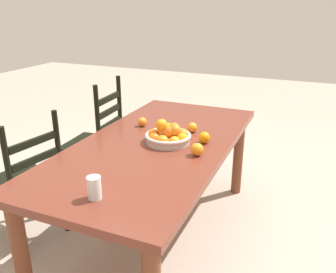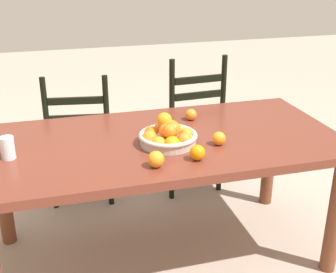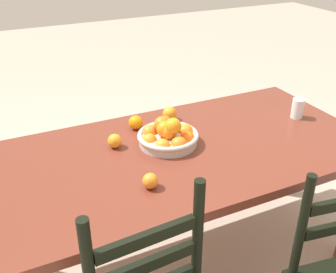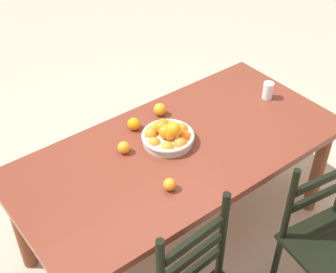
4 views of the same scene
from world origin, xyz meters
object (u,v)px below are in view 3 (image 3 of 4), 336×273
dining_table (179,167)px  drinking_glass (298,108)px  orange_loose_0 (170,114)px  orange_loose_1 (150,181)px  orange_loose_3 (136,122)px  orange_loose_2 (115,141)px  fruit_bowl (168,135)px

dining_table → drinking_glass: drinking_glass is taller
orange_loose_0 → orange_loose_1: size_ratio=1.16×
dining_table → orange_loose_3: 0.33m
orange_loose_2 → orange_loose_3: (-0.16, -0.14, 0.00)m
orange_loose_3 → drinking_glass: 0.88m
fruit_bowl → orange_loose_0: 0.26m
fruit_bowl → orange_loose_2: fruit_bowl is taller
orange_loose_1 → orange_loose_2: orange_loose_2 is taller
dining_table → orange_loose_1: bearing=42.6°
dining_table → orange_loose_0: bearing=-108.0°
orange_loose_3 → orange_loose_2: bearing=40.4°
orange_loose_1 → orange_loose_2: (0.02, -0.37, 0.00)m
drinking_glass → dining_table: bearing=3.0°
orange_loose_1 → fruit_bowl: bearing=-126.5°
orange_loose_0 → orange_loose_3: (0.20, 0.02, -0.00)m
dining_table → fruit_bowl: fruit_bowl is taller
orange_loose_1 → orange_loose_0: bearing=-122.7°
orange_loose_2 → orange_loose_1: bearing=93.5°
orange_loose_0 → fruit_bowl: bearing=62.6°
orange_loose_0 → orange_loose_2: 0.39m
orange_loose_2 → drinking_glass: 1.01m
dining_table → orange_loose_1: orange_loose_1 is taller
dining_table → orange_loose_3: orange_loose_3 is taller
dining_table → fruit_bowl: bearing=-75.2°
dining_table → orange_loose_3: bearing=-70.6°
orange_loose_2 → drinking_glass: bearing=173.5°
orange_loose_2 → orange_loose_3: bearing=-139.6°
orange_loose_1 → orange_loose_2: 0.37m
orange_loose_1 → orange_loose_2: bearing=-86.5°
orange_loose_1 → orange_loose_2: size_ratio=0.96×
orange_loose_0 → orange_loose_2: bearing=23.3°
drinking_glass → fruit_bowl: bearing=-2.8°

